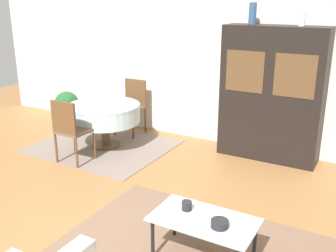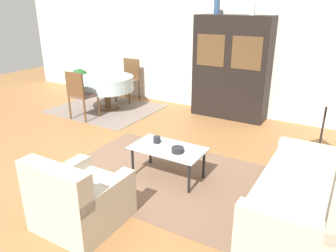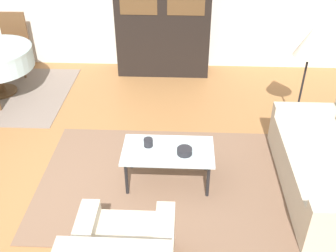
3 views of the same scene
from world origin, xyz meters
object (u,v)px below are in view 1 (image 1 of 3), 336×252
(coffee_table, at_px, (204,223))
(dining_table, at_px, (104,113))
(display_cabinet, at_px, (272,94))
(dining_chair_near, at_px, (70,128))
(bowl, at_px, (220,224))
(potted_plant, at_px, (67,106))
(cup, at_px, (187,206))
(vase_short, at_px, (302,18))
(vase_tall, at_px, (253,13))
(dining_chair_far, at_px, (132,103))

(coffee_table, distance_m, dining_table, 3.32)
(display_cabinet, relative_size, dining_chair_near, 2.07)
(bowl, distance_m, potted_plant, 5.10)
(cup, xyz_separation_m, bowl, (0.39, -0.12, -0.01))
(coffee_table, height_order, dining_chair_near, dining_chair_near)
(display_cabinet, xyz_separation_m, bowl, (0.38, -2.88, -0.53))
(display_cabinet, bearing_deg, potted_plant, -176.88)
(display_cabinet, distance_m, bowl, 2.96)
(dining_table, bearing_deg, vase_short, 17.51)
(coffee_table, distance_m, vase_short, 3.31)
(vase_tall, bearing_deg, cup, -82.54)
(coffee_table, distance_m, dining_chair_far, 3.85)
(dining_chair_far, bearing_deg, vase_tall, -177.80)
(coffee_table, bearing_deg, display_cabinet, 94.10)
(cup, distance_m, vase_short, 3.22)
(bowl, xyz_separation_m, potted_plant, (-4.35, 2.67, -0.12))
(bowl, bearing_deg, display_cabinet, 97.49)
(dining_chair_far, distance_m, potted_plant, 1.50)
(dining_table, relative_size, dining_chair_far, 1.21)
(dining_table, relative_size, vase_short, 5.77)
(dining_chair_near, height_order, cup, dining_chair_near)
(bowl, relative_size, vase_tall, 0.52)
(potted_plant, bearing_deg, bowl, -31.49)
(vase_tall, bearing_deg, dining_chair_near, -141.25)
(coffee_table, height_order, display_cabinet, display_cabinet)
(dining_chair_near, bearing_deg, vase_tall, 38.75)
(dining_chair_near, relative_size, cup, 9.76)
(coffee_table, bearing_deg, dining_chair_far, 134.43)
(dining_table, height_order, potted_plant, dining_table)
(display_cabinet, xyz_separation_m, cup, (-0.01, -2.76, -0.52))
(potted_plant, bearing_deg, dining_chair_near, -44.95)
(dining_chair_near, height_order, vase_tall, vase_tall)
(dining_table, bearing_deg, potted_plant, 155.62)
(dining_chair_far, height_order, potted_plant, dining_chair_far)
(dining_table, bearing_deg, dining_chair_near, -90.00)
(display_cabinet, height_order, dining_table, display_cabinet)
(dining_chair_near, distance_m, potted_plant, 2.11)
(coffee_table, xyz_separation_m, vase_tall, (-0.58, 2.83, 1.77))
(dining_chair_near, distance_m, vase_tall, 3.15)
(display_cabinet, distance_m, potted_plant, 4.03)
(bowl, bearing_deg, dining_chair_near, 157.55)
(dining_table, xyz_separation_m, vase_short, (2.82, 0.89, 1.54))
(coffee_table, relative_size, dining_chair_near, 1.00)
(display_cabinet, height_order, bowl, display_cabinet)
(vase_short, relative_size, potted_plant, 0.32)
(display_cabinet, xyz_separation_m, potted_plant, (-3.97, -0.22, -0.66))
(vase_short, bearing_deg, potted_plant, -177.11)
(cup, relative_size, vase_tall, 0.32)
(bowl, bearing_deg, potted_plant, 148.51)
(coffee_table, bearing_deg, vase_tall, 101.53)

